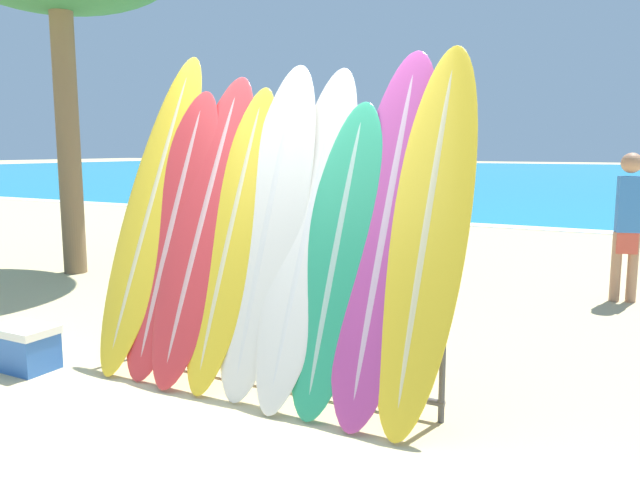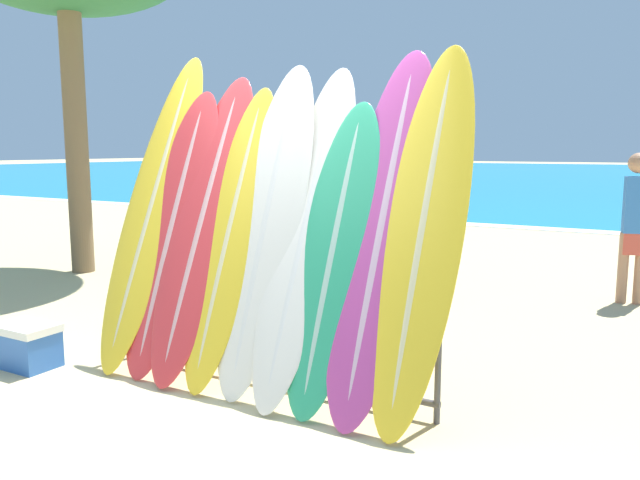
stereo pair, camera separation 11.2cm
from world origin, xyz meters
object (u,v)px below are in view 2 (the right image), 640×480
(surfboard_slot_7, at_px, (383,228))
(cooler_box, at_px, (27,345))
(surfboard_slot_4, at_px, (267,225))
(person_near_water, at_px, (635,222))
(surfboard_rack, at_px, (264,317))
(surfboard_slot_1, at_px, (173,229))
(surfboard_slot_6, at_px, (334,253))
(surfboard_slot_8, at_px, (424,230))
(person_far_left, at_px, (228,215))
(surfboard_slot_5, at_px, (306,229))
(surfboard_slot_0, at_px, (154,207))
(surfboard_slot_2, at_px, (204,224))
(surfboard_slot_3, at_px, (231,233))
(person_mid_beach, at_px, (449,210))

(surfboard_slot_7, bearing_deg, cooler_box, -165.97)
(surfboard_slot_4, distance_m, person_near_water, 4.42)
(surfboard_rack, bearing_deg, surfboard_slot_1, 177.26)
(surfboard_slot_1, height_order, surfboard_slot_6, surfboard_slot_1)
(surfboard_rack, distance_m, surfboard_slot_8, 1.32)
(surfboard_slot_1, relative_size, surfboard_slot_8, 0.90)
(person_near_water, bearing_deg, person_far_left, 9.55)
(surfboard_slot_5, bearing_deg, surfboard_rack, -164.50)
(surfboard_slot_0, xyz_separation_m, surfboard_slot_2, (0.54, -0.05, -0.10))
(surfboard_slot_3, xyz_separation_m, surfboard_slot_4, (0.28, 0.03, 0.07))
(surfboard_slot_1, bearing_deg, surfboard_slot_5, 2.00)
(surfboard_slot_8, bearing_deg, person_far_left, 146.49)
(person_near_water, bearing_deg, surfboard_rack, 46.85)
(surfboard_slot_1, xyz_separation_m, surfboard_slot_8, (1.98, 0.04, 0.11))
(surfboard_rack, height_order, surfboard_slot_4, surfboard_slot_4)
(surfboard_slot_4, bearing_deg, surfboard_slot_5, 2.72)
(surfboard_slot_6, relative_size, person_far_left, 1.19)
(surfboard_slot_1, height_order, surfboard_slot_4, surfboard_slot_4)
(surfboard_slot_7, bearing_deg, surfboard_slot_0, 179.50)
(surfboard_slot_3, xyz_separation_m, cooler_box, (-1.53, -0.61, -0.90))
(surfboard_slot_1, xyz_separation_m, person_mid_beach, (1.12, 3.27, -0.08))
(surfboard_rack, bearing_deg, person_far_left, 132.41)
(person_far_left, bearing_deg, person_mid_beach, 4.93)
(surfboard_slot_0, relative_size, surfboard_slot_4, 1.06)
(surfboard_slot_1, distance_m, surfboard_slot_4, 0.84)
(surfboard_slot_3, relative_size, surfboard_slot_5, 0.95)
(surfboard_slot_2, xyz_separation_m, surfboard_slot_7, (1.42, 0.03, 0.05))
(surfboard_slot_1, height_order, cooler_box, surfboard_slot_1)
(surfboard_slot_0, bearing_deg, surfboard_slot_5, -1.22)
(surfboard_slot_6, height_order, person_far_left, surfboard_slot_6)
(surfboard_slot_3, relative_size, cooler_box, 4.50)
(surfboard_slot_2, xyz_separation_m, surfboard_slot_5, (0.86, 0.02, 0.01))
(surfboard_slot_6, xyz_separation_m, person_near_water, (1.58, 3.91, -0.11))
(surfboard_slot_2, distance_m, surfboard_slot_5, 0.87)
(surfboard_slot_3, height_order, surfboard_slot_4, surfboard_slot_4)
(person_mid_beach, bearing_deg, person_near_water, 90.15)
(surfboard_slot_7, height_order, surfboard_slot_8, surfboard_slot_8)
(surfboard_slot_3, xyz_separation_m, person_far_left, (-1.62, 2.07, -0.15))
(surfboard_slot_3, bearing_deg, cooler_box, -158.31)
(surfboard_slot_8, relative_size, cooler_box, 4.96)
(surfboard_slot_6, height_order, cooler_box, surfboard_slot_6)
(person_near_water, xyz_separation_m, cooler_box, (-3.95, -4.50, -0.72))
(surfboard_rack, relative_size, surfboard_slot_7, 1.10)
(surfboard_slot_3, relative_size, person_far_left, 1.27)
(surfboard_slot_3, bearing_deg, surfboard_slot_0, 174.55)
(surfboard_slot_3, xyz_separation_m, person_near_water, (2.42, 3.89, -0.18))
(surfboard_slot_0, relative_size, surfboard_slot_1, 1.14)
(surfboard_slot_6, bearing_deg, surfboard_slot_5, 164.24)
(surfboard_slot_3, height_order, person_far_left, surfboard_slot_3)
(surfboard_slot_1, bearing_deg, surfboard_slot_4, 1.73)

